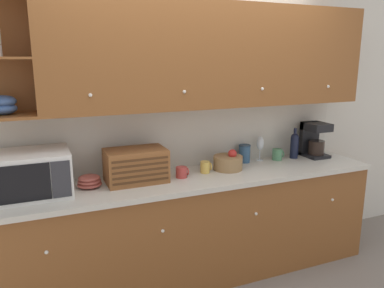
{
  "coord_description": "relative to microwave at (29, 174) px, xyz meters",
  "views": [
    {
      "loc": [
        -1.17,
        -3.0,
        1.85
      ],
      "look_at": [
        0.0,
        -0.21,
        1.16
      ],
      "focal_mm": 35.0,
      "sensor_mm": 36.0,
      "label": 1
    }
  ],
  "objects": [
    {
      "name": "coffee_maker",
      "position": [
        2.57,
        0.1,
        0.01
      ],
      "size": [
        0.2,
        0.24,
        0.34
      ],
      "color": "black",
      "rests_on": "counter_unit"
    },
    {
      "name": "backsplash_panel",
      "position": [
        1.25,
        0.26,
        0.12
      ],
      "size": [
        3.17,
        0.01,
        0.55
      ],
      "color": "beige",
      "rests_on": "counter_unit"
    },
    {
      "name": "ground_plane",
      "position": [
        1.25,
        0.26,
        -1.07
      ],
      "size": [
        24.0,
        24.0,
        0.0
      ],
      "primitive_type": "plane",
      "color": "slate"
    },
    {
      "name": "bread_box",
      "position": [
        0.76,
        0.01,
        -0.03
      ],
      "size": [
        0.46,
        0.3,
        0.26
      ],
      "color": "brown",
      "rests_on": "counter_unit"
    },
    {
      "name": "storage_canister",
      "position": [
        1.83,
        0.17,
        -0.07
      ],
      "size": [
        0.11,
        0.11,
        0.16
      ],
      "color": "#33567A",
      "rests_on": "counter_unit"
    },
    {
      "name": "mug",
      "position": [
        1.13,
        -0.03,
        -0.11
      ],
      "size": [
        0.1,
        0.09,
        0.09
      ],
      "color": "#B73D38",
      "rests_on": "counter_unit"
    },
    {
      "name": "upper_cabinets",
      "position": [
        1.43,
        0.08,
        0.8
      ],
      "size": [
        3.17,
        0.39,
        0.82
      ],
      "color": "brown",
      "rests_on": "backsplash_panel"
    },
    {
      "name": "wine_bottle",
      "position": [
        2.35,
        0.11,
        -0.02
      ],
      "size": [
        0.08,
        0.08,
        0.29
      ],
      "color": "black",
      "rests_on": "counter_unit"
    },
    {
      "name": "microwave",
      "position": [
        0.0,
        0.0,
        0.0
      ],
      "size": [
        0.55,
        0.43,
        0.31
      ],
      "color": "silver",
      "rests_on": "counter_unit"
    },
    {
      "name": "counter_unit",
      "position": [
        1.25,
        -0.03,
        -0.61
      ],
      "size": [
        3.19,
        0.62,
        0.91
      ],
      "color": "brown",
      "rests_on": "ground_plane"
    },
    {
      "name": "wall_back",
      "position": [
        1.25,
        0.29,
        0.23
      ],
      "size": [
        5.57,
        0.06,
        2.6
      ],
      "color": "beige",
      "rests_on": "ground_plane"
    },
    {
      "name": "wine_glass",
      "position": [
        2.0,
        0.17,
        0.0
      ],
      "size": [
        0.07,
        0.07,
        0.23
      ],
      "color": "silver",
      "rests_on": "counter_unit"
    },
    {
      "name": "mug_patterned_third",
      "position": [
        1.36,
        0.01,
        -0.11
      ],
      "size": [
        0.09,
        0.08,
        0.1
      ],
      "color": "gold",
      "rests_on": "counter_unit"
    },
    {
      "name": "mug_blue_second",
      "position": [
        2.16,
        0.12,
        -0.1
      ],
      "size": [
        0.1,
        0.09,
        0.11
      ],
      "color": "#4C845B",
      "rests_on": "counter_unit"
    },
    {
      "name": "fruit_basket",
      "position": [
        1.58,
        0.02,
        -0.09
      ],
      "size": [
        0.25,
        0.25,
        0.18
      ],
      "color": "#937047",
      "rests_on": "counter_unit"
    },
    {
      "name": "bowl_stack_on_counter",
      "position": [
        0.4,
        0.02,
        -0.11
      ],
      "size": [
        0.18,
        0.18,
        0.09
      ],
      "color": "#9E473D",
      "rests_on": "counter_unit"
    }
  ]
}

